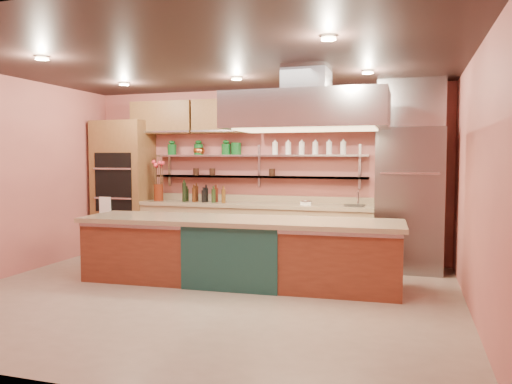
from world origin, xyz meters
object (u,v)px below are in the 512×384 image
(refrigerator, at_px, (409,200))
(green_canister, at_px, (236,149))
(island, at_px, (239,251))
(flower_vase, at_px, (159,192))
(copper_kettle, at_px, (200,151))
(kitchen_scale, at_px, (306,202))

(refrigerator, relative_size, green_canister, 10.55)
(refrigerator, xyz_separation_m, island, (-2.15, -1.46, -0.62))
(flower_vase, bearing_deg, island, -36.99)
(flower_vase, bearing_deg, copper_kettle, 18.00)
(refrigerator, relative_size, flower_vase, 7.39)
(refrigerator, xyz_separation_m, flower_vase, (-4.10, 0.01, 0.02))
(island, bearing_deg, kitchen_scale, 64.69)
(refrigerator, xyz_separation_m, kitchen_scale, (-1.54, 0.01, -0.07))
(refrigerator, relative_size, copper_kettle, 12.30)
(refrigerator, height_order, flower_vase, refrigerator)
(flower_vase, xyz_separation_m, copper_kettle, (0.68, 0.22, 0.71))
(flower_vase, xyz_separation_m, kitchen_scale, (2.57, 0.00, -0.10))
(green_canister, bearing_deg, refrigerator, -4.75)
(island, xyz_separation_m, flower_vase, (-1.95, 1.47, 0.64))
(refrigerator, distance_m, flower_vase, 4.10)
(island, xyz_separation_m, green_canister, (-0.62, 1.69, 1.38))
(green_canister, bearing_deg, flower_vase, -170.62)
(kitchen_scale, bearing_deg, green_canister, 159.81)
(kitchen_scale, relative_size, copper_kettle, 0.97)
(refrigerator, distance_m, island, 2.67)
(refrigerator, relative_size, kitchen_scale, 12.73)
(copper_kettle, bearing_deg, island, -52.95)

